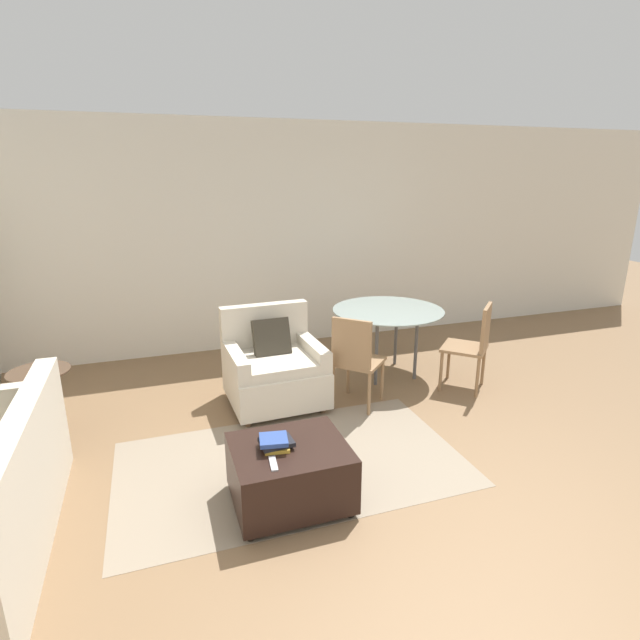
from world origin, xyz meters
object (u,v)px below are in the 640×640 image
(dining_chair_near_left, at_px, (355,356))
(dining_chair_near_right, at_px, (474,341))
(tv_remote_primary, at_px, (273,464))
(side_table, at_px, (42,391))
(ottoman, at_px, (290,472))
(book_stack, at_px, (275,442))
(armchair, at_px, (274,368))
(dining_table, at_px, (388,316))

(dining_chair_near_left, relative_size, dining_chair_near_right, 1.00)
(tv_remote_primary, relative_size, dining_chair_near_right, 0.18)
(dining_chair_near_right, bearing_deg, tv_remote_primary, -150.77)
(side_table, relative_size, dining_chair_near_right, 0.68)
(ottoman, height_order, book_stack, book_stack)
(tv_remote_primary, distance_m, dining_chair_near_left, 1.75)
(armchair, xyz_separation_m, ottoman, (-0.27, -1.53, -0.12))
(armchair, distance_m, tv_remote_primary, 1.75)
(ottoman, relative_size, tv_remote_primary, 4.68)
(armchair, relative_size, dining_chair_near_left, 1.01)
(armchair, bearing_deg, dining_chair_near_right, -10.15)
(armchair, bearing_deg, ottoman, -100.00)
(ottoman, xyz_separation_m, book_stack, (-0.09, 0.01, 0.24))
(armchair, relative_size, dining_chair_near_right, 1.01)
(side_table, relative_size, dining_table, 0.52)
(dining_chair_near_right, bearing_deg, side_table, 175.81)
(armchair, xyz_separation_m, side_table, (-1.96, -0.07, 0.09))
(side_table, relative_size, dining_chair_near_left, 0.68)
(dining_table, xyz_separation_m, dining_chair_near_left, (-0.65, -0.65, -0.15))
(side_table, bearing_deg, book_stack, -42.29)
(dining_table, bearing_deg, ottoman, -131.42)
(dining_table, relative_size, dining_chair_near_left, 1.32)
(tv_remote_primary, height_order, side_table, side_table)
(side_table, distance_m, dining_chair_near_left, 2.67)
(ottoman, relative_size, side_table, 1.24)
(armchair, height_order, side_table, armchair)
(ottoman, bearing_deg, dining_table, 48.58)
(book_stack, relative_size, dining_chair_near_left, 0.26)
(tv_remote_primary, xyz_separation_m, side_table, (-1.54, 1.63, 0.00))
(side_table, xyz_separation_m, dining_chair_near_right, (3.95, -0.29, 0.08))
(armchair, height_order, dining_chair_near_right, armchair)
(dining_chair_near_left, bearing_deg, tv_remote_primary, -129.56)
(ottoman, xyz_separation_m, side_table, (-1.69, 1.47, 0.20))
(dining_table, bearing_deg, dining_chair_near_right, -45.00)
(dining_table, bearing_deg, book_stack, -133.13)
(side_table, distance_m, dining_table, 3.33)
(ottoman, xyz_separation_m, tv_remote_primary, (-0.15, -0.17, 0.20))
(dining_chair_near_left, bearing_deg, dining_chair_near_right, 0.00)
(book_stack, bearing_deg, dining_chair_near_right, 26.45)
(ottoman, bearing_deg, dining_chair_near_right, 27.56)
(armchair, bearing_deg, dining_table, 12.27)
(dining_table, bearing_deg, tv_remote_primary, -131.43)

